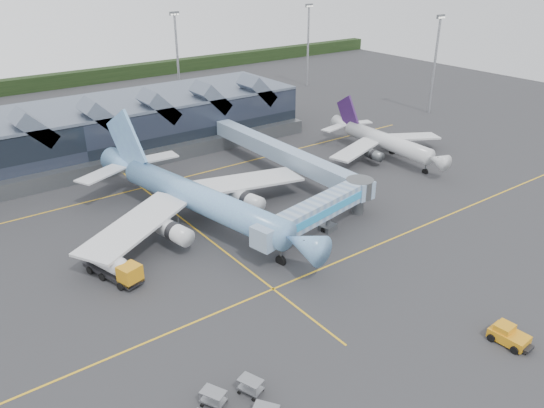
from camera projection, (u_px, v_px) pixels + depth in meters
ground at (235, 260)px, 66.19m from camera, size 260.00×260.00×0.00m
taxi_stripes at (196, 229)px, 73.48m from camera, size 120.00×60.00×0.01m
tree_line_far at (18, 86)px, 145.47m from camera, size 260.00×4.00×4.00m
terminal at (69, 136)px, 95.89m from camera, size 90.00×22.25×12.52m
light_masts at (160, 64)px, 117.90m from camera, size 132.40×42.56×22.45m
main_airliner at (195, 197)px, 73.47m from camera, size 37.28×43.43×14.01m
regional_jet at (383, 140)px, 99.04m from camera, size 26.18×28.52×9.80m
jet_bridge at (325, 207)px, 71.09m from camera, size 23.03×7.46×5.44m
fuel_truck at (110, 264)px, 61.98m from camera, size 4.64×9.22×3.09m
pushback_tug at (509, 335)px, 51.77m from camera, size 2.78×4.15×1.77m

